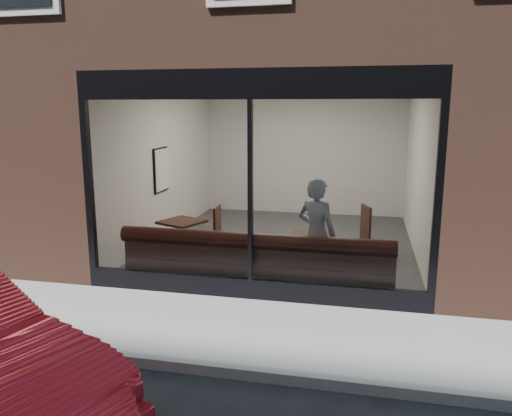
% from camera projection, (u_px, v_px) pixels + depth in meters
% --- Properties ---
extents(ground, '(120.00, 120.00, 0.00)m').
position_uv_depth(ground, '(206.00, 371.00, 5.20)').
color(ground, black).
rests_on(ground, ground).
extents(sidewalk_near, '(40.00, 2.00, 0.01)m').
position_uv_depth(sidewalk_near, '(232.00, 330.00, 6.15)').
color(sidewalk_near, gray).
rests_on(sidewalk_near, ground).
extents(kerb_near, '(40.00, 0.10, 0.12)m').
position_uv_depth(kerb_near, '(205.00, 368.00, 5.14)').
color(kerb_near, gray).
rests_on(kerb_near, ground).
extents(host_building_pier_left, '(2.50, 12.00, 3.20)m').
position_uv_depth(host_building_pier_left, '(164.00, 149.00, 13.32)').
color(host_building_pier_left, brown).
rests_on(host_building_pier_left, ground).
extents(host_building_pier_right, '(2.50, 12.00, 3.20)m').
position_uv_depth(host_building_pier_right, '(462.00, 154.00, 11.74)').
color(host_building_pier_right, brown).
rests_on(host_building_pier_right, ground).
extents(host_building_backfill, '(5.00, 6.00, 3.20)m').
position_uv_depth(host_building_backfill, '(316.00, 143.00, 15.40)').
color(host_building_backfill, brown).
rests_on(host_building_backfill, ground).
extents(cafe_floor, '(6.00, 6.00, 0.00)m').
position_uv_depth(cafe_floor, '(284.00, 243.00, 9.98)').
color(cafe_floor, '#2D2D30').
rests_on(cafe_floor, ground).
extents(cafe_ceiling, '(6.00, 6.00, 0.00)m').
position_uv_depth(cafe_ceiling, '(286.00, 80.00, 9.34)').
color(cafe_ceiling, white).
rests_on(cafe_ceiling, host_building_upper).
extents(cafe_wall_back, '(5.00, 0.00, 5.00)m').
position_uv_depth(cafe_wall_back, '(304.00, 151.00, 12.52)').
color(cafe_wall_back, silver).
rests_on(cafe_wall_back, ground).
extents(cafe_wall_left, '(0.00, 6.00, 6.00)m').
position_uv_depth(cafe_wall_left, '(164.00, 162.00, 10.18)').
color(cafe_wall_left, silver).
rests_on(cafe_wall_left, ground).
extents(cafe_wall_right, '(0.00, 6.00, 6.00)m').
position_uv_depth(cafe_wall_right, '(419.00, 168.00, 9.14)').
color(cafe_wall_right, silver).
rests_on(cafe_wall_right, ground).
extents(storefront_kick, '(5.00, 0.10, 0.30)m').
position_uv_depth(storefront_kick, '(251.00, 289.00, 7.13)').
color(storefront_kick, black).
rests_on(storefront_kick, ground).
extents(storefront_header, '(5.00, 0.10, 0.40)m').
position_uv_depth(storefront_header, '(250.00, 84.00, 6.56)').
color(storefront_header, black).
rests_on(storefront_header, host_building_upper).
extents(storefront_mullion, '(0.06, 0.10, 2.50)m').
position_uv_depth(storefront_mullion, '(250.00, 192.00, 6.85)').
color(storefront_mullion, black).
rests_on(storefront_mullion, storefront_kick).
extents(storefront_glass, '(4.80, 0.00, 4.80)m').
position_uv_depth(storefront_glass, '(250.00, 193.00, 6.82)').
color(storefront_glass, white).
rests_on(storefront_glass, storefront_kick).
extents(banquette, '(4.00, 0.55, 0.45)m').
position_uv_depth(banquette, '(257.00, 275.00, 7.49)').
color(banquette, '#341913').
rests_on(banquette, cafe_floor).
extents(person, '(0.73, 0.62, 1.69)m').
position_uv_depth(person, '(316.00, 234.00, 7.40)').
color(person, '#A9C2DE').
rests_on(person, cafe_floor).
extents(cafe_table_left, '(0.86, 0.86, 0.04)m').
position_uv_depth(cafe_table_left, '(182.00, 222.00, 8.66)').
color(cafe_table_left, black).
rests_on(cafe_table_left, cafe_floor).
extents(cafe_table_right, '(0.66, 0.66, 0.04)m').
position_uv_depth(cafe_table_right, '(313.00, 235.00, 7.76)').
color(cafe_table_right, black).
rests_on(cafe_table_right, cafe_floor).
extents(cafe_chair_left, '(0.47, 0.47, 0.04)m').
position_uv_depth(cafe_chair_left, '(208.00, 244.00, 9.08)').
color(cafe_chair_left, black).
rests_on(cafe_chair_left, cafe_floor).
extents(cafe_chair_right, '(0.60, 0.60, 0.04)m').
position_uv_depth(cafe_chair_right, '(355.00, 244.00, 9.11)').
color(cafe_chair_right, black).
rests_on(cafe_chair_right, cafe_floor).
extents(wall_poster, '(0.02, 0.62, 0.83)m').
position_uv_depth(wall_poster, '(162.00, 170.00, 9.97)').
color(wall_poster, white).
rests_on(wall_poster, cafe_wall_left).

